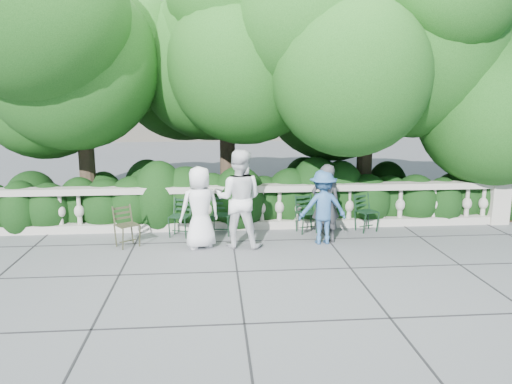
{
  "coord_description": "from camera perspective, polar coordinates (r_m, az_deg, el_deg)",
  "views": [
    {
      "loc": [
        -0.87,
        -9.16,
        3.02
      ],
      "look_at": [
        0.0,
        1.0,
        1.0
      ],
      "focal_mm": 35.0,
      "sensor_mm": 36.0,
      "label": 1
    }
  ],
  "objects": [
    {
      "name": "person_woman_grey",
      "position": [
        10.27,
        7.95,
        -1.3
      ],
      "size": [
        0.63,
        0.44,
        1.63
      ],
      "primitive_type": "imported",
      "rotation": [
        0.0,
        0.0,
        3.22
      ],
      "color": "#38393C",
      "rests_on": "ground"
    },
    {
      "name": "tree_canopy",
      "position": [
        12.49,
        2.36,
        15.51
      ],
      "size": [
        15.04,
        6.52,
        6.78
      ],
      "color": "#3F3023",
      "rests_on": "ground"
    },
    {
      "name": "ground",
      "position": [
        9.68,
        0.51,
        -6.96
      ],
      "size": [
        90.0,
        90.0,
        0.0
      ],
      "primitive_type": "plane",
      "color": "#57585F",
      "rests_on": "ground"
    },
    {
      "name": "balustrade",
      "position": [
        11.28,
        -0.35,
        -1.77
      ],
      "size": [
        12.0,
        0.44,
        1.0
      ],
      "color": "#9E998E",
      "rests_on": "ground"
    },
    {
      "name": "chair_e",
      "position": [
        11.1,
        7.83,
        -4.69
      ],
      "size": [
        0.48,
        0.52,
        0.84
      ],
      "primitive_type": null,
      "rotation": [
        0.0,
        0.0,
        -0.09
      ],
      "color": "black",
      "rests_on": "ground"
    },
    {
      "name": "person_older_blue",
      "position": [
        10.2,
        7.64,
        -1.72
      ],
      "size": [
        1.0,
        0.6,
        1.51
      ],
      "primitive_type": "imported",
      "rotation": [
        0.0,
        0.0,
        3.18
      ],
      "color": "#2E578A",
      "rests_on": "ground"
    },
    {
      "name": "chair_weathered",
      "position": [
        10.27,
        -14.06,
        -6.25
      ],
      "size": [
        0.64,
        0.65,
        0.84
      ],
      "primitive_type": null,
      "rotation": [
        0.0,
        0.0,
        0.61
      ],
      "color": "black",
      "rests_on": "ground"
    },
    {
      "name": "person_businessman",
      "position": [
        9.86,
        -6.44,
        -1.77
      ],
      "size": [
        0.93,
        0.76,
        1.64
      ],
      "primitive_type": "imported",
      "rotation": [
        0.0,
        0.0,
        3.49
      ],
      "color": "white",
      "rests_on": "ground"
    },
    {
      "name": "chair_f",
      "position": [
        11.33,
        12.89,
        -4.55
      ],
      "size": [
        0.58,
        0.6,
        0.84
      ],
      "primitive_type": null,
      "rotation": [
        0.0,
        0.0,
        0.35
      ],
      "color": "black",
      "rests_on": "ground"
    },
    {
      "name": "chair_b",
      "position": [
        10.77,
        -4.12,
        -5.1
      ],
      "size": [
        0.51,
        0.55,
        0.84
      ],
      "primitive_type": null,
      "rotation": [
        0.0,
        0.0,
        -0.17
      ],
      "color": "black",
      "rests_on": "ground"
    },
    {
      "name": "chair_c",
      "position": [
        11.01,
        6.14,
        -4.79
      ],
      "size": [
        0.55,
        0.58,
        0.84
      ],
      "primitive_type": null,
      "rotation": [
        0.0,
        0.0,
        0.27
      ],
      "color": "black",
      "rests_on": "ground"
    },
    {
      "name": "person_casual_man",
      "position": [
        9.86,
        -1.97,
        -0.77
      ],
      "size": [
        1.09,
        0.94,
        1.95
      ],
      "primitive_type": "imported",
      "rotation": [
        0.0,
        0.0,
        2.91
      ],
      "color": "silver",
      "rests_on": "ground"
    },
    {
      "name": "chair_a",
      "position": [
        10.76,
        -8.9,
        -5.24
      ],
      "size": [
        0.56,
        0.58,
        0.84
      ],
      "primitive_type": null,
      "rotation": [
        0.0,
        0.0,
        -0.28
      ],
      "color": "black",
      "rests_on": "ground"
    },
    {
      "name": "shrub_hedge",
      "position": [
        12.56,
        -0.78,
        -2.71
      ],
      "size": [
        15.0,
        2.6,
        1.7
      ],
      "primitive_type": null,
      "color": "black",
      "rests_on": "ground"
    }
  ]
}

